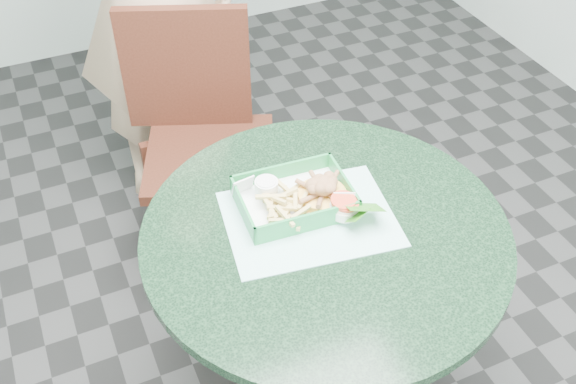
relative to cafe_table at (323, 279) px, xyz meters
name	(u,v)px	position (x,y,z in m)	size (l,w,h in m)	color
cafe_table	(323,279)	(0.00, 0.00, 0.00)	(0.92, 0.92, 0.75)	black
dining_chair	(200,124)	(-0.06, 0.86, -0.05)	(0.45, 0.45, 0.93)	#4D2C18
placemat	(309,224)	(-0.02, 0.05, 0.17)	(0.42, 0.31, 0.00)	#9FE0DB
food_basket	(294,206)	(-0.04, 0.11, 0.19)	(0.28, 0.21, 0.06)	#218E43
crab_sandwich	(322,193)	(0.03, 0.09, 0.22)	(0.13, 0.13, 0.07)	gold
fries_pile	(288,212)	(-0.07, 0.08, 0.21)	(0.12, 0.13, 0.05)	#D9BD6A
sauce_ramekin	(266,193)	(-0.10, 0.15, 0.22)	(0.06, 0.06, 0.03)	white
garnish_cup	(349,210)	(0.07, 0.02, 0.21)	(0.11, 0.11, 0.04)	white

